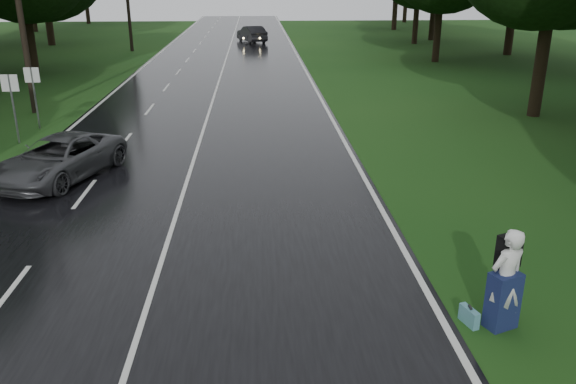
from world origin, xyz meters
TOP-DOWN VIEW (x-y plane):
  - ground at (0.00, 0.00)m, footprint 160.00×160.00m
  - road at (0.00, 20.00)m, footprint 12.00×140.00m
  - lane_center at (0.00, 20.00)m, footprint 0.12×140.00m
  - grey_car at (-4.12, 9.52)m, footprint 3.84×5.41m
  - far_car at (2.04, 50.71)m, footprint 3.15×5.04m
  - hitchhiker at (6.85, 0.33)m, footprint 0.87×0.84m
  - suitcase at (6.28, 0.42)m, footprint 0.27×0.50m
  - utility_pole_mid at (-8.50, 19.74)m, footprint 1.80×0.28m
  - utility_pole_far at (-8.50, 44.25)m, footprint 1.80×0.28m
  - road_sign_a at (-7.20, 14.12)m, footprint 0.65×0.10m
  - road_sign_b at (-7.20, 16.51)m, footprint 0.63×0.10m
  - tree_left_e at (-12.92, 32.52)m, footprint 8.49×8.49m
  - tree_left_f at (-17.11, 49.53)m, footprint 10.90×10.90m
  - tree_right_d at (15.51, 17.68)m, footprint 9.30×9.30m
  - tree_right_e at (16.24, 36.20)m, footprint 9.00×9.00m
  - tree_right_f at (17.87, 48.68)m, footprint 9.38×9.38m

SIDE VIEW (x-z plane):
  - ground at x=0.00m, z-range 0.00..0.00m
  - utility_pole_mid at x=-8.50m, z-range -5.18..5.18m
  - utility_pole_far at x=-8.50m, z-range -4.96..4.96m
  - road_sign_a at x=-7.20m, z-range -1.36..1.36m
  - road_sign_b at x=-7.20m, z-range -1.32..1.32m
  - tree_left_e at x=-12.92m, z-range -6.63..6.63m
  - tree_left_f at x=-17.11m, z-range -8.51..8.51m
  - tree_right_d at x=15.51m, z-range -7.26..7.26m
  - tree_right_e at x=16.24m, z-range -7.03..7.03m
  - tree_right_f at x=17.87m, z-range -7.33..7.33m
  - road at x=0.00m, z-range 0.00..0.04m
  - lane_center at x=0.00m, z-range 0.04..0.05m
  - suitcase at x=6.28m, z-range 0.00..0.34m
  - grey_car at x=-4.12m, z-range 0.04..1.41m
  - far_car at x=2.04m, z-range 0.04..1.61m
  - hitchhiker at x=6.85m, z-range -0.07..1.96m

